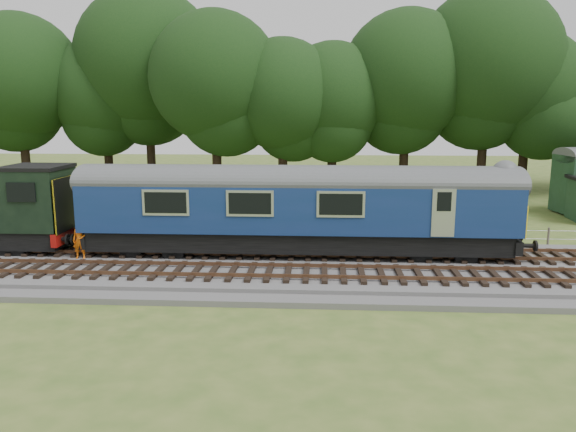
{
  "coord_description": "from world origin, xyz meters",
  "views": [
    {
      "loc": [
        3.33,
        -21.86,
        6.4
      ],
      "look_at": [
        1.94,
        1.4,
        2.0
      ],
      "focal_mm": 35.0,
      "sensor_mm": 36.0,
      "label": 1
    }
  ],
  "objects": [
    {
      "name": "ground",
      "position": [
        0.0,
        0.0,
        0.0
      ],
      "size": [
        120.0,
        120.0,
        0.0
      ],
      "primitive_type": "plane",
      "color": "#425F23",
      "rests_on": "ground"
    },
    {
      "name": "ballast",
      "position": [
        0.0,
        0.0,
        0.17
      ],
      "size": [
        70.0,
        7.0,
        0.35
      ],
      "primitive_type": "cube",
      "color": "#4C4C4F",
      "rests_on": "ground"
    },
    {
      "name": "track_north",
      "position": [
        0.0,
        1.4,
        0.42
      ],
      "size": [
        67.2,
        2.4,
        0.21
      ],
      "color": "black",
      "rests_on": "ballast"
    },
    {
      "name": "track_south",
      "position": [
        0.0,
        -1.6,
        0.42
      ],
      "size": [
        67.2,
        2.4,
        0.21
      ],
      "color": "black",
      "rests_on": "ballast"
    },
    {
      "name": "fence",
      "position": [
        0.0,
        4.5,
        0.0
      ],
      "size": [
        64.0,
        0.12,
        1.0
      ],
      "primitive_type": null,
      "color": "#6B6054",
      "rests_on": "ground"
    },
    {
      "name": "tree_line",
      "position": [
        0.0,
        22.0,
        0.0
      ],
      "size": [
        70.0,
        8.0,
        18.0
      ],
      "primitive_type": null,
      "color": "black",
      "rests_on": "ground"
    },
    {
      "name": "dmu_railcar",
      "position": [
        2.31,
        1.4,
        2.61
      ],
      "size": [
        18.05,
        2.86,
        3.88
      ],
      "color": "black",
      "rests_on": "ground"
    },
    {
      "name": "worker",
      "position": [
        -6.61,
        0.15,
        1.12
      ],
      "size": [
        0.61,
        0.45,
        1.55
      ],
      "primitive_type": "imported",
      "rotation": [
        0.0,
        0.0,
        0.15
      ],
      "color": "#DA5A0B",
      "rests_on": "ballast"
    }
  ]
}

